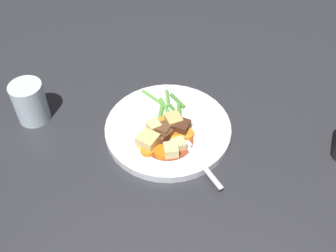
{
  "coord_description": "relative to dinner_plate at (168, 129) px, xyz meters",
  "views": [
    {
      "loc": [
        0.56,
        0.08,
        0.62
      ],
      "look_at": [
        0.0,
        0.0,
        0.02
      ],
      "focal_mm": 41.85,
      "sensor_mm": 36.0,
      "label": 1
    }
  ],
  "objects": [
    {
      "name": "fork",
      "position": [
        0.07,
        0.06,
        0.01
      ],
      "size": [
        0.15,
        0.12,
        0.0
      ],
      "color": "silver",
      "rests_on": "dinner_plate"
    },
    {
      "name": "meat_chunk_0",
      "position": [
        0.04,
        -0.01,
        0.02
      ],
      "size": [
        0.03,
        0.03,
        0.02
      ],
      "primitive_type": "cube",
      "rotation": [
        0.0,
        0.0,
        5.98
      ],
      "color": "brown",
      "rests_on": "dinner_plate"
    },
    {
      "name": "carrot_slice_5",
      "position": [
        0.07,
        -0.03,
        0.01
      ],
      "size": [
        0.04,
        0.04,
        0.01
      ],
      "primitive_type": "cylinder",
      "rotation": [
        0.0,
        0.0,
        4.33
      ],
      "color": "orange",
      "rests_on": "dinner_plate"
    },
    {
      "name": "meat_chunk_1",
      "position": [
        0.01,
        -0.0,
        0.02
      ],
      "size": [
        0.03,
        0.03,
        0.02
      ],
      "primitive_type": "cube",
      "rotation": [
        0.0,
        0.0,
        5.42
      ],
      "color": "#56331E",
      "rests_on": "dinner_plate"
    },
    {
      "name": "stew_sauce",
      "position": [
        0.04,
        0.01,
        0.01
      ],
      "size": [
        0.11,
        0.11,
        0.0
      ],
      "primitive_type": "cylinder",
      "color": "#93381E",
      "rests_on": "dinner_plate"
    },
    {
      "name": "green_bean_2",
      "position": [
        -0.05,
        -0.01,
        0.01
      ],
      "size": [
        0.06,
        0.04,
        0.01
      ],
      "primitive_type": "cylinder",
      "rotation": [
        0.0,
        1.57,
        3.69
      ],
      "color": "#66AD42",
      "rests_on": "dinner_plate"
    },
    {
      "name": "green_bean_5",
      "position": [
        -0.04,
        0.02,
        0.01
      ],
      "size": [
        0.06,
        0.02,
        0.01
      ],
      "primitive_type": "cylinder",
      "rotation": [
        0.0,
        1.57,
        3.3
      ],
      "color": "#599E38",
      "rests_on": "dinner_plate"
    },
    {
      "name": "carrot_slice_0",
      "position": [
        0.04,
        -0.04,
        0.01
      ],
      "size": [
        0.05,
        0.05,
        0.01
      ],
      "primitive_type": "cylinder",
      "rotation": [
        0.0,
        0.0,
        4.15
      ],
      "color": "orange",
      "rests_on": "dinner_plate"
    },
    {
      "name": "potato_chunk_0",
      "position": [
        0.07,
        0.02,
        0.02
      ],
      "size": [
        0.04,
        0.03,
        0.02
      ],
      "primitive_type": "cube",
      "rotation": [
        0.0,
        0.0,
        3.44
      ],
      "color": "#EAD68C",
      "rests_on": "dinner_plate"
    },
    {
      "name": "dinner_plate",
      "position": [
        0.0,
        0.0,
        0.0
      ],
      "size": [
        0.27,
        0.27,
        0.02
      ],
      "primitive_type": "cylinder",
      "color": "white",
      "rests_on": "ground_plane"
    },
    {
      "name": "carrot_slice_3",
      "position": [
        0.02,
        0.04,
        0.01
      ],
      "size": [
        0.04,
        0.04,
        0.01
      ],
      "primitive_type": "cylinder",
      "rotation": [
        0.0,
        0.0,
        3.72
      ],
      "color": "orange",
      "rests_on": "dinner_plate"
    },
    {
      "name": "carrot_slice_1",
      "position": [
        0.08,
        -0.0,
        0.01
      ],
      "size": [
        0.04,
        0.04,
        0.01
      ],
      "primitive_type": "cylinder",
      "rotation": [
        0.0,
        0.0,
        0.22
      ],
      "color": "orange",
      "rests_on": "dinner_plate"
    },
    {
      "name": "carrot_slice_2",
      "position": [
        0.04,
        0.03,
        0.01
      ],
      "size": [
        0.03,
        0.03,
        0.01
      ],
      "primitive_type": "cylinder",
      "rotation": [
        0.0,
        0.0,
        0.17
      ],
      "color": "orange",
      "rests_on": "dinner_plate"
    },
    {
      "name": "potato_chunk_3",
      "position": [
        0.06,
        -0.03,
        0.02
      ],
      "size": [
        0.05,
        0.05,
        0.03
      ],
      "primitive_type": "cube",
      "rotation": [
        0.0,
        0.0,
        5.88
      ],
      "color": "#E5CC7A",
      "rests_on": "dinner_plate"
    },
    {
      "name": "green_bean_0",
      "position": [
        -0.03,
        -0.02,
        0.01
      ],
      "size": [
        0.07,
        0.01,
        0.01
      ],
      "primitive_type": "cylinder",
      "rotation": [
        0.0,
        1.57,
        3.16
      ],
      "color": "#66AD42",
      "rests_on": "dinner_plate"
    },
    {
      "name": "green_bean_1",
      "position": [
        -0.03,
        0.02,
        0.01
      ],
      "size": [
        0.07,
        0.05,
        0.01
      ],
      "primitive_type": "cylinder",
      "rotation": [
        0.0,
        1.57,
        3.79
      ],
      "color": "#4C8E33",
      "rests_on": "dinner_plate"
    },
    {
      "name": "carrot_slice_4",
      "position": [
        -0.0,
        -0.01,
        0.02
      ],
      "size": [
        0.03,
        0.03,
        0.01
      ],
      "primitive_type": "cylinder",
      "rotation": [
        0.0,
        0.0,
        4.67
      ],
      "color": "orange",
      "rests_on": "dinner_plate"
    },
    {
      "name": "green_bean_3",
      "position": [
        -0.08,
        -0.01,
        0.01
      ],
      "size": [
        0.05,
        0.02,
        0.01
      ],
      "primitive_type": "cylinder",
      "rotation": [
        0.0,
        1.57,
        3.38
      ],
      "color": "#66AD42",
      "rests_on": "dinner_plate"
    },
    {
      "name": "potato_chunk_4",
      "position": [
        0.02,
        -0.03,
        0.02
      ],
      "size": [
        0.04,
        0.04,
        0.03
      ],
      "primitive_type": "cube",
      "rotation": [
        0.0,
        0.0,
        2.23
      ],
      "color": "#EAD68C",
      "rests_on": "dinner_plate"
    },
    {
      "name": "potato_chunk_1",
      "position": [
        0.0,
        0.01,
        0.02
      ],
      "size": [
        0.04,
        0.04,
        0.03
      ],
      "primitive_type": "cube",
      "rotation": [
        0.0,
        0.0,
        0.54
      ],
      "color": "#DBBC6B",
      "rests_on": "dinner_plate"
    },
    {
      "name": "water_glass",
      "position": [
        -0.0,
        -0.3,
        0.04
      ],
      "size": [
        0.07,
        0.07,
        0.09
      ],
      "primitive_type": "cylinder",
      "color": "silver",
      "rests_on": "ground_plane"
    },
    {
      "name": "green_bean_6",
      "position": [
        -0.08,
        -0.04,
        0.01
      ],
      "size": [
        0.05,
        0.06,
        0.01
      ],
      "primitive_type": "cylinder",
      "rotation": [
        0.0,
        1.57,
        4.09
      ],
      "color": "#66AD42",
      "rests_on": "dinner_plate"
    },
    {
      "name": "green_bean_4",
      "position": [
        -0.08,
        0.01,
        0.01
      ],
      "size": [
        0.04,
        0.04,
        0.01
      ],
      "primitive_type": "cylinder",
      "rotation": [
        0.0,
        1.57,
        3.89
      ],
      "color": "#4C8E33",
      "rests_on": "dinner_plate"
    },
    {
      "name": "meat_chunk_2",
      "position": [
        0.01,
        0.03,
        0.02
      ],
      "size": [
        0.04,
        0.04,
        0.03
      ],
      "primitive_type": "cube",
      "rotation": [
        0.0,
        0.0,
        1.32
      ],
      "color": "#4C2B19",
      "rests_on": "dinner_plate"
    },
    {
      "name": "meat_chunk_4",
      "position": [
        0.03,
        0.0,
        0.02
      ],
      "size": [
        0.03,
        0.03,
        0.02
      ],
      "primitive_type": "cube",
      "rotation": [
        0.0,
        0.0,
        4.09
      ],
      "color": "#56331E",
      "rests_on": "dinner_plate"
    },
    {
      "name": "potato_chunk_2",
      "position": [
        0.06,
        0.03,
        0.02
      ],
      "size": [
        0.03,
        0.04,
        0.02
      ],
      "primitive_type": "cube",
      "rotation": [
        0.0,
        0.0,
        2.07
      ],
      "color": "#EAD68C",
      "rests_on": "dinner_plate"
    },
    {
      "name": "carrot_slice_6",
      "position": [
        0.02,
        0.01,
        0.02
      ],
      "size": [
        0.04,
        0.04,
        0.01
      ],
      "primitive_type": "cylinder",
      "rotation": [
        0.0,
        0.0,
        0.28
      ],
      "color": "orange",
      "rests_on": "dinner_plate"
    },
    {
      "name": "ground_plane",
      "position": [
        0.0,
        0.0,
        -0.01
      ],
      "size": [
        3.0,
        3.0,
        0.0
      ],
      "primitive_type": "plane",
      "color": "#2D2D33"
    },
    {
      "name": "meat_chunk_3",
      "position": [
        0.03,
        -0.01,
        0.02
      ],
      "size": [
        0.03,
        0.04,
        0.03
      ],
      "primitive_type": "cube",
      "rotation": [
        0.0,
        0.0,
        1.26
      ],
      "color": "brown",
      "rests_on": "dinner_plate"
    }
  ]
}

